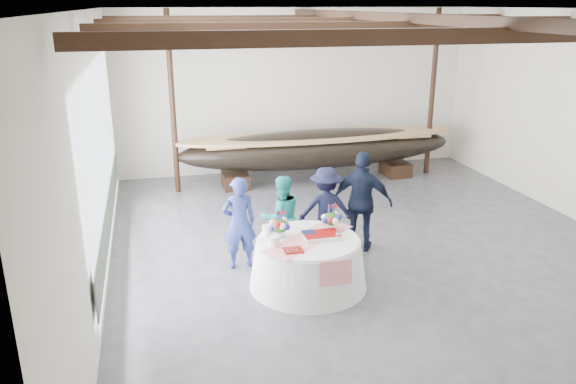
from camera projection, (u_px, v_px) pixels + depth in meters
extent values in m
cube|color=#3D3D42|center=(374.00, 251.00, 10.99)|extent=(10.00, 12.00, 0.01)
cube|color=silver|center=(296.00, 91.00, 15.79)|extent=(10.00, 0.02, 4.50)
cube|color=silver|center=(94.00, 155.00, 9.12)|extent=(0.02, 12.00, 4.50)
cube|color=white|center=(387.00, 9.00, 9.56)|extent=(10.00, 12.00, 0.01)
cube|color=black|center=(510.00, 35.00, 6.42)|extent=(9.80, 0.12, 0.18)
cube|color=black|center=(412.00, 27.00, 8.72)|extent=(9.80, 0.12, 0.18)
cube|color=black|center=(355.00, 22.00, 11.01)|extent=(9.80, 0.12, 0.18)
cube|color=black|center=(318.00, 19.00, 13.31)|extent=(9.80, 0.12, 0.18)
cube|color=black|center=(387.00, 17.00, 9.59)|extent=(0.15, 11.76, 0.15)
cylinder|color=black|center=(172.00, 104.00, 13.74)|extent=(0.14, 0.14, 4.50)
cylinder|color=black|center=(432.00, 94.00, 15.35)|extent=(0.14, 0.14, 4.50)
cube|color=silver|center=(103.00, 155.00, 10.13)|extent=(0.02, 7.00, 3.20)
cube|color=#596654|center=(109.00, 212.00, 10.48)|extent=(0.02, 7.00, 0.60)
cube|color=black|center=(236.00, 180.00, 14.74)|extent=(0.66, 0.85, 0.38)
cube|color=black|center=(395.00, 168.00, 15.79)|extent=(0.66, 0.85, 0.38)
ellipsoid|color=black|center=(319.00, 149.00, 15.04)|extent=(7.58, 1.52, 1.04)
cube|color=#9E7A4C|center=(319.00, 138.00, 14.95)|extent=(6.06, 0.99, 0.06)
cone|color=white|center=(308.00, 263.00, 9.52)|extent=(2.01, 2.01, 0.83)
cylinder|color=white|center=(308.00, 240.00, 9.38)|extent=(1.70, 1.70, 0.04)
cube|color=red|center=(308.00, 239.00, 9.38)|extent=(1.82, 1.54, 0.01)
cube|color=white|center=(321.00, 236.00, 9.41)|extent=(0.60, 0.40, 0.07)
cylinder|color=white|center=(274.00, 241.00, 9.07)|extent=(0.18, 0.18, 0.17)
cylinder|color=white|center=(267.00, 230.00, 9.50)|extent=(0.18, 0.18, 0.18)
cube|color=maroon|center=(293.00, 250.00, 8.90)|extent=(0.30, 0.24, 0.03)
cone|color=silver|center=(338.00, 236.00, 9.36)|extent=(0.09, 0.09, 0.12)
imported|color=navy|center=(239.00, 223.00, 10.07)|extent=(0.66, 0.46, 1.72)
imported|color=teal|center=(281.00, 217.00, 10.48)|extent=(0.83, 0.67, 1.61)
imported|color=black|center=(326.00, 209.00, 10.83)|extent=(1.17, 0.81, 1.66)
imported|color=black|center=(362.00, 202.00, 10.75)|extent=(1.24, 0.99, 1.97)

